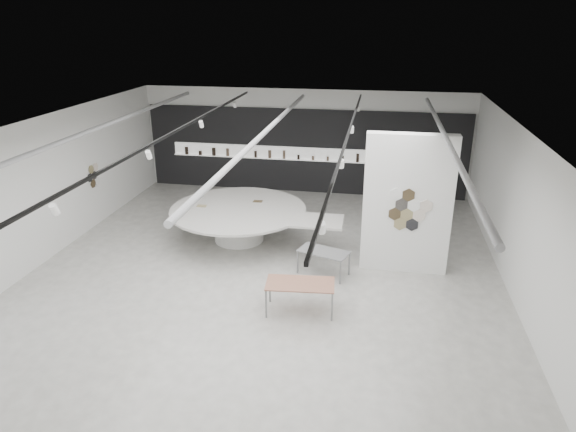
% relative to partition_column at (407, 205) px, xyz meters
% --- Properties ---
extents(room, '(12.02, 14.02, 3.82)m').
position_rel_partition_column_xyz_m(room, '(-3.59, -1.00, 0.27)').
color(room, beige).
rests_on(room, ground).
extents(back_wall_display, '(11.80, 0.27, 3.10)m').
position_rel_partition_column_xyz_m(back_wall_display, '(-3.58, 5.94, -0.26)').
color(back_wall_display, black).
rests_on(back_wall_display, ground).
extents(partition_column, '(2.20, 0.38, 3.60)m').
position_rel_partition_column_xyz_m(partition_column, '(0.00, 0.00, 0.00)').
color(partition_column, white).
rests_on(partition_column, ground).
extents(display_island, '(5.11, 4.02, 1.01)m').
position_rel_partition_column_xyz_m(display_island, '(-4.62, 1.06, -1.14)').
color(display_island, white).
rests_on(display_island, ground).
extents(sample_table_wood, '(1.57, 0.89, 0.71)m').
position_rel_partition_column_xyz_m(sample_table_wood, '(-2.31, -2.52, -1.14)').
color(sample_table_wood, '#9C6651').
rests_on(sample_table_wood, ground).
extents(sample_table_stone, '(1.40, 1.01, 0.65)m').
position_rel_partition_column_xyz_m(sample_table_stone, '(-2.00, -0.65, -1.20)').
color(sample_table_stone, slate).
rests_on(sample_table_stone, ground).
extents(kitchen_counter, '(1.79, 0.88, 1.36)m').
position_rel_partition_column_xyz_m(kitchen_counter, '(-0.28, 5.54, -1.31)').
color(kitchen_counter, white).
rests_on(kitchen_counter, ground).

